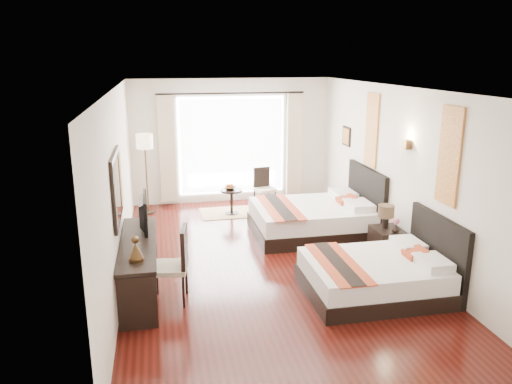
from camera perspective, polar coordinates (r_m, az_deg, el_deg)
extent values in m
cube|color=black|center=(8.23, 1.23, -8.12)|extent=(4.50, 7.50, 0.01)
cube|color=white|center=(7.57, 1.35, 11.70)|extent=(4.50, 7.50, 0.02)
cube|color=silver|center=(8.54, 16.16, 2.07)|extent=(0.01, 7.50, 2.80)
cube|color=silver|center=(7.63, -15.42, 0.59)|extent=(0.01, 7.50, 2.80)
cube|color=silver|center=(11.39, -2.83, 5.82)|extent=(4.50, 0.01, 2.80)
cube|color=silver|center=(4.40, 12.12, -10.06)|extent=(4.50, 0.01, 2.80)
cube|color=white|center=(11.39, -2.81, 5.31)|extent=(2.40, 0.02, 2.20)
cube|color=white|center=(11.34, -2.77, 5.26)|extent=(2.30, 0.02, 2.10)
cube|color=#C6B39A|center=(11.18, -10.13, 4.80)|extent=(0.35, 0.14, 2.35)
cube|color=#C6B39A|center=(11.60, 4.39, 5.36)|extent=(0.35, 0.14, 2.35)
cube|color=maroon|center=(7.28, 21.22, 3.86)|extent=(0.03, 0.50, 1.35)
cube|color=maroon|center=(9.48, 13.09, 6.91)|extent=(0.03, 0.50, 1.35)
cube|color=#432E18|center=(8.21, 16.85, 5.21)|extent=(0.10, 0.14, 0.14)
cube|color=black|center=(6.98, -15.62, 0.53)|extent=(0.04, 1.25, 0.95)
cube|color=white|center=(6.98, -15.41, 0.54)|extent=(0.01, 1.12, 0.82)
cube|color=black|center=(7.37, 13.10, -10.43)|extent=(1.87, 1.46, 0.23)
cube|color=white|center=(7.26, 13.22, -8.64)|extent=(1.81, 1.42, 0.27)
cube|color=black|center=(7.64, 20.03, -6.51)|extent=(0.08, 1.46, 1.09)
cube|color=#A8421B|center=(7.02, 9.35, -8.02)|extent=(0.50, 1.52, 0.02)
cube|color=black|center=(9.51, 6.19, -4.07)|extent=(2.12, 1.66, 0.26)
cube|color=white|center=(9.42, 6.24, -2.43)|extent=(2.06, 1.62, 0.31)
cube|color=black|center=(9.74, 12.46, -0.85)|extent=(0.08, 1.66, 1.24)
cube|color=#A8421B|center=(9.21, 2.73, -1.70)|extent=(0.57, 1.72, 0.02)
cube|color=black|center=(8.54, 14.70, -5.79)|extent=(0.45, 0.56, 0.53)
cylinder|color=black|center=(8.47, 14.56, -3.48)|extent=(0.11, 0.11, 0.22)
cylinder|color=#3A291B|center=(8.41, 14.65, -2.12)|extent=(0.26, 0.26, 0.20)
imported|color=black|center=(8.29, 15.64, -4.26)|extent=(0.14, 0.14, 0.14)
cube|color=black|center=(7.34, -13.16, -8.26)|extent=(0.50, 2.20, 0.76)
imported|color=black|center=(7.64, -13.19, -2.29)|extent=(0.13, 0.88, 0.50)
cube|color=beige|center=(6.93, -9.92, -8.51)|extent=(0.56, 0.56, 0.07)
cube|color=black|center=(6.80, -8.20, -6.25)|extent=(0.12, 0.46, 0.54)
cylinder|color=black|center=(10.98, -12.16, -2.29)|extent=(0.26, 0.26, 0.03)
cylinder|color=#432E18|center=(10.79, -12.38, 1.45)|extent=(0.03, 0.03, 1.45)
cylinder|color=#FDE6C6|center=(10.63, -12.63, 5.68)|extent=(0.34, 0.34, 0.30)
cylinder|color=black|center=(10.62, -2.81, -1.13)|extent=(0.47, 0.47, 0.54)
imported|color=#432B18|center=(10.55, -3.00, 0.43)|extent=(0.32, 0.32, 0.06)
cube|color=beige|center=(11.04, 1.03, 0.28)|extent=(0.49, 0.49, 0.05)
cube|color=black|center=(11.14, 0.63, 1.73)|extent=(0.38, 0.13, 0.46)
cube|color=tan|center=(10.77, -2.86, -2.36)|extent=(1.32, 0.90, 0.01)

